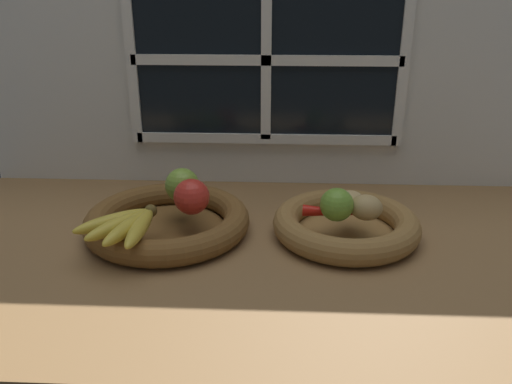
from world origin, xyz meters
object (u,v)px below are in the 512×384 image
Objects in this scene: banana_bunch_front at (126,225)px; chili_pepper at (340,213)px; potato_large at (347,202)px; fruit_bowl_right at (346,225)px; potato_small at (366,208)px; apple_red_right at (192,197)px; lime_near at (337,205)px; fruit_bowl_left at (168,221)px; apple_green_back at (182,185)px.

chili_pepper is (39.73, 7.80, -0.24)cm from banana_bunch_front.
potato_large reaches higher than chili_pepper.
fruit_bowl_right is 4.69× the size of potato_small.
apple_red_right reaches higher than banana_bunch_front.
fruit_bowl_left is at bearing 173.54° from lime_near.
chili_pepper is (-1.76, -2.83, 3.96)cm from fruit_bowl_right.
fruit_bowl_left is 2.02× the size of banana_bunch_front.
potato_large is 3.47cm from chili_pepper.
chili_pepper is at bearing 51.49° from lime_near.
fruit_bowl_left is 8.69cm from apple_red_right.
fruit_bowl_left is 4.72× the size of apple_green_back.
potato_large is at bearing 171.12° from fruit_bowl_right.
fruit_bowl_left is 34.49cm from lime_near.
apple_green_back reaches higher than lime_near.
banana_bunch_front reaches higher than fruit_bowl_left.
banana_bunch_front is at bearing -170.09° from lime_near.
fruit_bowl_right is at bearing 135.00° from potato_small.
apple_green_back is (2.63, 4.11, 6.37)cm from fruit_bowl_left.
fruit_bowl_left is 36.28cm from fruit_bowl_right.
apple_red_right is (2.95, -6.08, -0.01)cm from apple_green_back.
banana_bunch_front is 2.09× the size of potato_large.
banana_bunch_front is (-7.83, -14.74, -2.17)cm from apple_green_back.
apple_green_back reaches higher than fruit_bowl_right.
potato_small is (36.81, -7.27, -1.10)cm from apple_green_back.
apple_green_back is 33.93cm from potato_large.
banana_bunch_front is at bearing -170.50° from potato_small.
potato_small is 5.79cm from lime_near.
apple_green_back is at bearing 62.01° from banana_bunch_front.
lime_near is 0.45× the size of chili_pepper.
apple_green_back reaches higher than potato_small.
fruit_bowl_left is 2.35× the size of chili_pepper.
apple_red_right is (5.58, -1.97, 6.36)cm from fruit_bowl_left.
apple_red_right is 33.90cm from potato_small.
apple_red_right is 29.06cm from chili_pepper.
banana_bunch_front is at bearing -163.23° from chili_pepper.
potato_small is at bearing -45.00° from fruit_bowl_right.
apple_red_right is 30.80cm from potato_large.
potato_small reaches higher than potato_large.
fruit_bowl_right is at bearing 14.36° from banana_bunch_front.
banana_bunch_front is 42.83cm from potato_large.
fruit_bowl_left is 34.87cm from chili_pepper.
fruit_bowl_left is at bearing 180.00° from fruit_bowl_right.
apple_green_back is at bearing 165.69° from lime_near.
potato_small is at bearing -11.17° from apple_green_back.
fruit_bowl_right is 4.15× the size of apple_red_right.
potato_small is at bearing 9.50° from banana_bunch_front.
lime_near is at bearing -6.46° from fruit_bowl_left.
apple_green_back is at bearing 173.03° from potato_large.
banana_bunch_front is (-10.79, -8.65, -2.16)cm from apple_red_right.
potato_large is 1.23× the size of lime_near.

